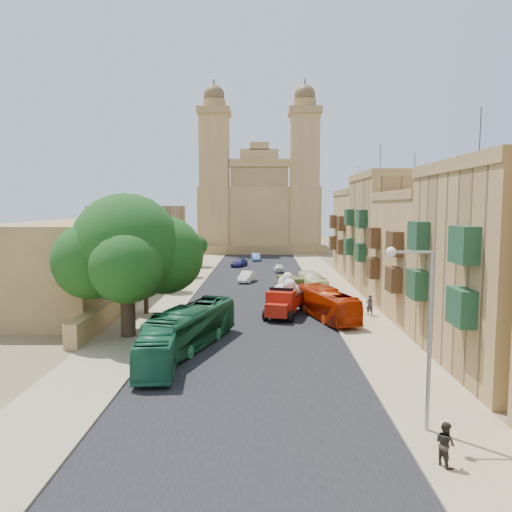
{
  "coord_description": "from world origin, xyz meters",
  "views": [
    {
      "loc": [
        0.89,
        -33.49,
        9.97
      ],
      "look_at": [
        0.0,
        26.0,
        4.0
      ],
      "focal_mm": 35.0,
      "sensor_mm": 36.0,
      "label": 1
    }
  ],
  "objects_px": {
    "pedestrian_b": "(445,444)",
    "car_blue_a": "(224,305)",
    "red_truck": "(285,297)",
    "bus_green_south": "(160,345)",
    "bus_red_east": "(327,304)",
    "pedestrian_a": "(370,305)",
    "car_white_b": "(279,268)",
    "pedestrian_c": "(330,298)",
    "car_blue_b": "(256,257)",
    "street_tree_a": "(146,281)",
    "church": "(260,208)",
    "ficus_tree": "(128,252)",
    "car_dkblue": "(239,263)",
    "street_tree_b": "(170,262)",
    "bus_cream_east": "(313,284)",
    "car_cream": "(286,282)",
    "car_white_a": "(247,277)",
    "streetlamp": "(420,316)",
    "olive_pickup": "(290,284)",
    "street_tree_c": "(186,254)",
    "street_tree_d": "(197,245)",
    "bus_green_north": "(192,326)"
  },
  "relations": [
    {
      "from": "pedestrian_c",
      "to": "pedestrian_a",
      "type": "bearing_deg",
      "value": 19.94
    },
    {
      "from": "car_blue_a",
      "to": "pedestrian_c",
      "type": "bearing_deg",
      "value": -12.39
    },
    {
      "from": "pedestrian_b",
      "to": "car_blue_a",
      "type": "bearing_deg",
      "value": -4.21
    },
    {
      "from": "car_blue_b",
      "to": "bus_green_south",
      "type": "bearing_deg",
      "value": -98.82
    },
    {
      "from": "street_tree_a",
      "to": "pedestrian_b",
      "type": "xyz_separation_m",
      "value": [
        17.89,
        -27.05,
        -2.23
      ]
    },
    {
      "from": "street_tree_d",
      "to": "streetlamp",
      "type": "relative_size",
      "value": 0.64
    },
    {
      "from": "car_cream",
      "to": "car_dkblue",
      "type": "relative_size",
      "value": 1.06
    },
    {
      "from": "bus_green_south",
      "to": "car_blue_a",
      "type": "xyz_separation_m",
      "value": [
        2.67,
        16.5,
        -0.75
      ]
    },
    {
      "from": "street_tree_b",
      "to": "car_dkblue",
      "type": "distance_m",
      "value": 25.31
    },
    {
      "from": "ficus_tree",
      "to": "street_tree_d",
      "type": "bearing_deg",
      "value": 90.78
    },
    {
      "from": "bus_red_east",
      "to": "car_cream",
      "type": "xyz_separation_m",
      "value": [
        -2.86,
        17.32,
        -0.72
      ]
    },
    {
      "from": "car_cream",
      "to": "pedestrian_b",
      "type": "relative_size",
      "value": 2.6
    },
    {
      "from": "street_tree_d",
      "to": "streetlamp",
      "type": "xyz_separation_m",
      "value": [
        17.72,
        -60.0,
        1.66
      ]
    },
    {
      "from": "olive_pickup",
      "to": "pedestrian_b",
      "type": "height_order",
      "value": "pedestrian_b"
    },
    {
      "from": "street_tree_b",
      "to": "bus_cream_east",
      "type": "bearing_deg",
      "value": -4.7
    },
    {
      "from": "pedestrian_a",
      "to": "olive_pickup",
      "type": "bearing_deg",
      "value": -73.72
    },
    {
      "from": "bus_red_east",
      "to": "pedestrian_a",
      "type": "distance_m",
      "value": 4.38
    },
    {
      "from": "olive_pickup",
      "to": "car_cream",
      "type": "bearing_deg",
      "value": 96.7
    },
    {
      "from": "street_tree_d",
      "to": "pedestrian_a",
      "type": "distance_m",
      "value": 42.0
    },
    {
      "from": "street_tree_a",
      "to": "street_tree_b",
      "type": "distance_m",
      "value": 12.01
    },
    {
      "from": "church",
      "to": "street_tree_c",
      "type": "xyz_separation_m",
      "value": [
        -10.0,
        -42.61,
        -6.28
      ]
    },
    {
      "from": "ficus_tree",
      "to": "car_blue_a",
      "type": "distance_m",
      "value": 12.94
    },
    {
      "from": "car_white_a",
      "to": "pedestrian_b",
      "type": "xyz_separation_m",
      "value": [
        9.16,
        -46.46,
        0.16
      ]
    },
    {
      "from": "olive_pickup",
      "to": "church",
      "type": "bearing_deg",
      "value": 94.21
    },
    {
      "from": "street_tree_b",
      "to": "bus_green_south",
      "type": "xyz_separation_m",
      "value": [
        4.41,
        -27.01,
        -2.23
      ]
    },
    {
      "from": "bus_green_north",
      "to": "pedestrian_a",
      "type": "relative_size",
      "value": 5.57
    },
    {
      "from": "bus_green_north",
      "to": "bus_red_east",
      "type": "relative_size",
      "value": 1.09
    },
    {
      "from": "bus_green_south",
      "to": "streetlamp",
      "type": "bearing_deg",
      "value": -38.93
    },
    {
      "from": "car_blue_a",
      "to": "car_white_b",
      "type": "relative_size",
      "value": 0.83
    },
    {
      "from": "car_white_b",
      "to": "pedestrian_c",
      "type": "distance_m",
      "value": 26.41
    },
    {
      "from": "street_tree_a",
      "to": "olive_pickup",
      "type": "distance_m",
      "value": 18.75
    },
    {
      "from": "bus_red_east",
      "to": "pedestrian_a",
      "type": "relative_size",
      "value": 5.1
    },
    {
      "from": "red_truck",
      "to": "car_blue_b",
      "type": "distance_m",
      "value": 46.21
    },
    {
      "from": "street_tree_c",
      "to": "car_dkblue",
      "type": "bearing_deg",
      "value": 60.42
    },
    {
      "from": "church",
      "to": "streetlamp",
      "type": "xyz_separation_m",
      "value": [
        7.72,
        -90.61,
        -4.31
      ]
    },
    {
      "from": "bus_green_south",
      "to": "car_white_a",
      "type": "bearing_deg",
      "value": 77.97
    },
    {
      "from": "bus_cream_east",
      "to": "car_cream",
      "type": "relative_size",
      "value": 1.83
    },
    {
      "from": "olive_pickup",
      "to": "bus_green_north",
      "type": "xyz_separation_m",
      "value": [
        -8.17,
        -23.04,
        0.64
      ]
    },
    {
      "from": "bus_green_south",
      "to": "car_white_b",
      "type": "xyz_separation_m",
      "value": [
        8.78,
        44.41,
        -0.65
      ]
    },
    {
      "from": "car_white_b",
      "to": "car_dkblue",
      "type": "bearing_deg",
      "value": -52.42
    },
    {
      "from": "red_truck",
      "to": "bus_green_south",
      "type": "height_order",
      "value": "red_truck"
    },
    {
      "from": "pedestrian_c",
      "to": "bus_red_east",
      "type": "bearing_deg",
      "value": -29.47
    },
    {
      "from": "red_truck",
      "to": "church",
      "type": "bearing_deg",
      "value": 92.44
    },
    {
      "from": "church",
      "to": "bus_red_east",
      "type": "distance_m",
      "value": 69.39
    },
    {
      "from": "bus_green_south",
      "to": "car_blue_a",
      "type": "height_order",
      "value": "bus_green_south"
    },
    {
      "from": "street_tree_c",
      "to": "pedestrian_c",
      "type": "bearing_deg",
      "value": -49.72
    },
    {
      "from": "bus_red_east",
      "to": "car_dkblue",
      "type": "bearing_deg",
      "value": -91.55
    },
    {
      "from": "red_truck",
      "to": "car_blue_a",
      "type": "bearing_deg",
      "value": 159.42
    },
    {
      "from": "street_tree_a",
      "to": "pedestrian_b",
      "type": "height_order",
      "value": "street_tree_a"
    },
    {
      "from": "streetlamp",
      "to": "car_white_b",
      "type": "relative_size",
      "value": 2.17
    }
  ]
}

